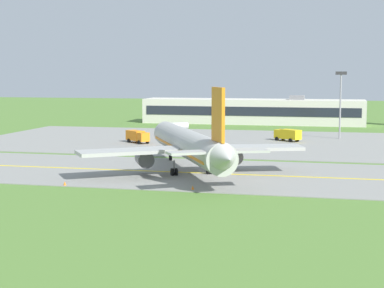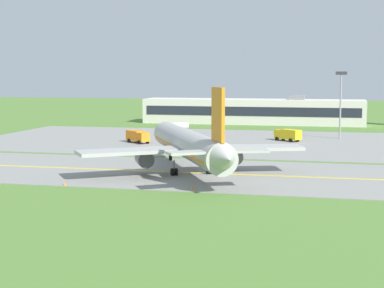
{
  "view_description": "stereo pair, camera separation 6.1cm",
  "coord_description": "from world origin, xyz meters",
  "px_view_note": "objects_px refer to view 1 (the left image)",
  "views": [
    {
      "loc": [
        15.65,
        -85.59,
        14.36
      ],
      "look_at": [
        -4.89,
        2.16,
        4.0
      ],
      "focal_mm": 57.84,
      "sensor_mm": 36.0,
      "label": 1
    },
    {
      "loc": [
        15.71,
        -85.58,
        14.36
      ],
      "look_at": [
        -4.89,
        2.16,
        4.0
      ],
      "focal_mm": 57.84,
      "sensor_mm": 36.0,
      "label": 2
    }
  ],
  "objects_px": {
    "service_truck_baggage": "(288,134)",
    "service_truck_pushback": "(137,136)",
    "airplane_lead": "(190,145)",
    "apron_light_mast": "(341,96)",
    "service_truck_catering": "(176,127)"
  },
  "relations": [
    {
      "from": "service_truck_baggage",
      "to": "service_truck_catering",
      "type": "xyz_separation_m",
      "value": [
        -27.46,
        11.53,
        0.0
      ]
    },
    {
      "from": "service_truck_pushback",
      "to": "apron_light_mast",
      "type": "distance_m",
      "value": 44.86
    },
    {
      "from": "service_truck_baggage",
      "to": "apron_light_mast",
      "type": "distance_m",
      "value": 15.12
    },
    {
      "from": "service_truck_baggage",
      "to": "service_truck_pushback",
      "type": "height_order",
      "value": "same"
    },
    {
      "from": "service_truck_baggage",
      "to": "apron_light_mast",
      "type": "relative_size",
      "value": 0.41
    },
    {
      "from": "service_truck_pushback",
      "to": "apron_light_mast",
      "type": "xyz_separation_m",
      "value": [
        40.42,
        17.83,
        7.79
      ]
    },
    {
      "from": "service_truck_pushback",
      "to": "apron_light_mast",
      "type": "relative_size",
      "value": 0.4
    },
    {
      "from": "service_truck_baggage",
      "to": "airplane_lead",
      "type": "bearing_deg",
      "value": -103.05
    },
    {
      "from": "service_truck_catering",
      "to": "service_truck_pushback",
      "type": "bearing_deg",
      "value": -96.03
    },
    {
      "from": "airplane_lead",
      "to": "service_truck_baggage",
      "type": "distance_m",
      "value": 46.52
    },
    {
      "from": "airplane_lead",
      "to": "service_truck_baggage",
      "type": "height_order",
      "value": "airplane_lead"
    },
    {
      "from": "service_truck_baggage",
      "to": "service_truck_pushback",
      "type": "xyz_separation_m",
      "value": [
        -29.78,
        -10.44,
        0.0
      ]
    },
    {
      "from": "service_truck_catering",
      "to": "apron_light_mast",
      "type": "xyz_separation_m",
      "value": [
        38.1,
        -4.13,
        7.79
      ]
    },
    {
      "from": "airplane_lead",
      "to": "apron_light_mast",
      "type": "bearing_deg",
      "value": 68.13
    },
    {
      "from": "airplane_lead",
      "to": "service_truck_catering",
      "type": "relative_size",
      "value": 5.9
    }
  ]
}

